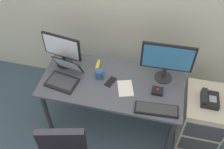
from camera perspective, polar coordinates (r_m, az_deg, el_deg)
name	(u,v)px	position (r m, az deg, el deg)	size (l,w,h in m)	color
ground_plane	(112,120)	(3.25, 0.00, -10.09)	(8.00, 8.00, 0.00)	#3A4D5B
desk	(112,87)	(2.73, 0.00, -2.86)	(1.47, 0.69, 0.72)	#4A4D56
file_cabinet	(200,119)	(3.03, 18.91, -9.18)	(0.42, 0.53, 0.67)	#C2B79C
desk_phone	(209,99)	(2.73, 20.61, -5.11)	(0.17, 0.20, 0.09)	black
monitor_main	(167,60)	(2.57, 12.05, 3.23)	(0.51, 0.18, 0.45)	#262628
monitor_side	(62,49)	(2.75, -10.95, 5.59)	(0.42, 0.18, 0.39)	#262628
keyboard	(156,109)	(2.48, 9.76, -7.58)	(0.42, 0.17, 0.03)	black
laptop	(64,76)	(2.70, -10.48, -0.26)	(0.36, 0.36, 0.22)	black
trackball_mouse	(157,91)	(2.61, 9.96, -3.57)	(0.11, 0.09, 0.07)	black
coffee_mug	(99,74)	(2.68, -2.78, 0.14)	(0.09, 0.08, 0.10)	#2F4E84
paper_notepad	(125,88)	(2.61, 2.97, -3.06)	(0.15, 0.21, 0.01)	white
cell_phone	(111,82)	(2.67, -0.32, -1.60)	(0.07, 0.14, 0.01)	black
banana	(98,65)	(2.81, -3.16, 2.01)	(0.19, 0.04, 0.04)	yellow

